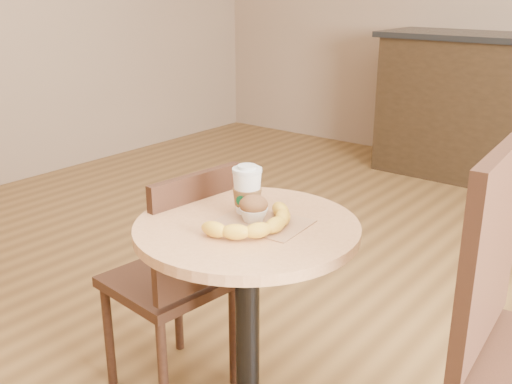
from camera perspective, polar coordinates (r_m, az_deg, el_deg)
cafe_table at (r=1.75m, az=-0.83°, el=-10.61°), size 0.62×0.62×0.75m
chair_left at (r=2.02m, az=-7.39°, el=-7.81°), size 0.40×0.40×0.83m
kraft_bag at (r=1.64m, az=0.67°, el=-2.89°), size 0.26×0.20×0.00m
coffee_cup at (r=1.69m, az=-0.84°, el=0.03°), size 0.08×0.09×0.14m
muffin at (r=1.64m, az=-0.24°, el=-1.57°), size 0.08×0.08×0.07m
banana at (r=1.59m, az=0.06°, el=-2.83°), size 0.27×0.34×0.04m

